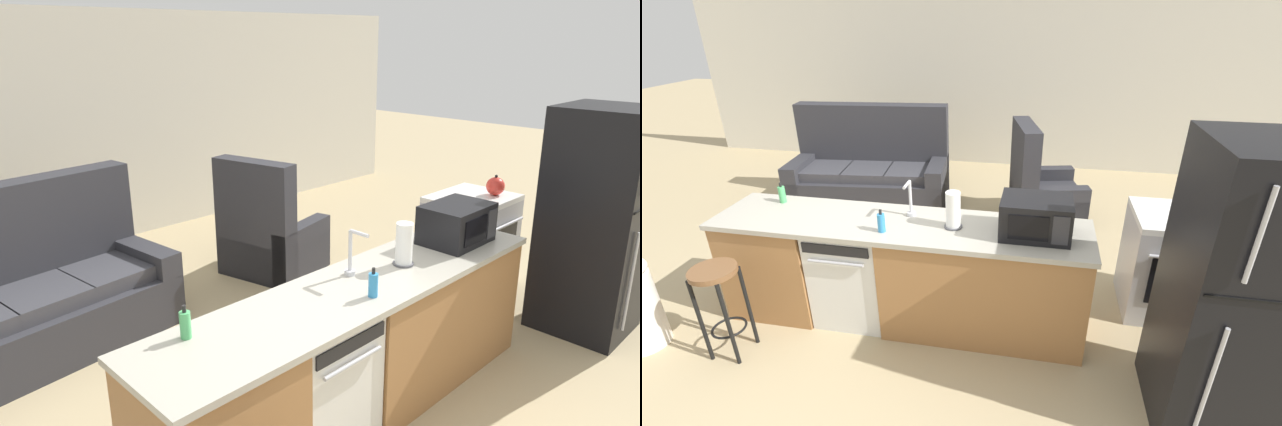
% 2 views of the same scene
% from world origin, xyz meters
% --- Properties ---
extents(ground_plane, '(24.00, 24.00, 0.00)m').
position_xyz_m(ground_plane, '(0.00, 0.00, 0.00)').
color(ground_plane, tan).
extents(wall_back, '(10.00, 0.06, 2.60)m').
position_xyz_m(wall_back, '(0.30, 4.20, 1.30)').
color(wall_back, silver).
rests_on(wall_back, ground_plane).
extents(kitchen_counter, '(2.94, 0.66, 0.90)m').
position_xyz_m(kitchen_counter, '(0.24, 0.00, 0.42)').
color(kitchen_counter, '#9E6B3D').
rests_on(kitchen_counter, ground_plane).
extents(dishwasher, '(0.58, 0.61, 0.84)m').
position_xyz_m(dishwasher, '(-0.25, -0.00, 0.42)').
color(dishwasher, silver).
rests_on(dishwasher, ground_plane).
extents(stove_range, '(0.76, 0.68, 0.90)m').
position_xyz_m(stove_range, '(2.35, 0.55, 0.45)').
color(stove_range, '#B7B7BC').
rests_on(stove_range, ground_plane).
extents(refrigerator, '(0.72, 0.73, 1.82)m').
position_xyz_m(refrigerator, '(2.35, -0.55, 0.91)').
color(refrigerator, black).
rests_on(refrigerator, ground_plane).
extents(microwave, '(0.50, 0.37, 0.28)m').
position_xyz_m(microwave, '(1.18, -0.00, 1.04)').
color(microwave, black).
rests_on(microwave, kitchen_counter).
extents(sink_faucet, '(0.07, 0.18, 0.30)m').
position_xyz_m(sink_faucet, '(0.21, 0.12, 1.03)').
color(sink_faucet, silver).
rests_on(sink_faucet, kitchen_counter).
extents(paper_towel_roll, '(0.14, 0.14, 0.28)m').
position_xyz_m(paper_towel_roll, '(0.58, 0.01, 1.04)').
color(paper_towel_roll, '#4C4C51').
rests_on(paper_towel_roll, kitchen_counter).
extents(soap_bottle, '(0.06, 0.06, 0.18)m').
position_xyz_m(soap_bottle, '(0.08, -0.16, 0.97)').
color(soap_bottle, '#338CCC').
rests_on(soap_bottle, kitchen_counter).
extents(dish_soap_bottle, '(0.06, 0.06, 0.18)m').
position_xyz_m(dish_soap_bottle, '(-0.93, 0.19, 0.97)').
color(dish_soap_bottle, '#4CB266').
rests_on(dish_soap_bottle, kitchen_counter).
extents(kettle, '(0.21, 0.17, 0.19)m').
position_xyz_m(kettle, '(2.52, 0.42, 0.99)').
color(kettle, red).
rests_on(kettle, stove_range).
extents(couch, '(2.09, 1.11, 1.27)m').
position_xyz_m(couch, '(-1.01, 2.30, 0.39)').
color(couch, '#2D2D33').
rests_on(couch, ground_plane).
extents(armchair, '(0.97, 1.01, 1.20)m').
position_xyz_m(armchair, '(1.20, 2.13, 0.35)').
color(armchair, '#2D2D33').
rests_on(armchair, ground_plane).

